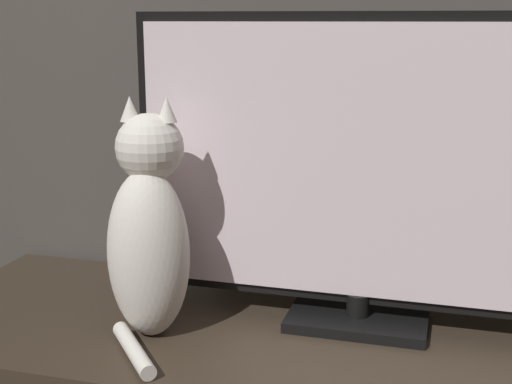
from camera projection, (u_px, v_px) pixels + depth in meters
name	position (u px, v px, depth m)	size (l,w,h in m)	color
tv	(363.00, 172.00, 1.30)	(0.87, 0.16, 0.58)	black
cat	(149.00, 232.00, 1.29)	(0.16, 0.27, 0.44)	silver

